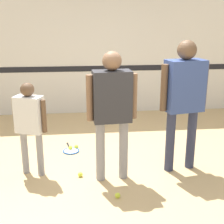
{
  "coord_description": "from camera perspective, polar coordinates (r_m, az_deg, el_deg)",
  "views": [
    {
      "loc": [
        -0.46,
        -3.92,
        2.12
      ],
      "look_at": [
        -0.07,
        -0.09,
        0.95
      ],
      "focal_mm": 50.0,
      "sensor_mm": 36.0,
      "label": 1
    }
  ],
  "objects": [
    {
      "name": "tennis_ball_stray_left",
      "position": [
        5.29,
        -7.62,
        -6.51
      ],
      "size": [
        0.07,
        0.07,
        0.07
      ],
      "primitive_type": "sphere",
      "color": "#CCE038",
      "rests_on": "ground_plane"
    },
    {
      "name": "person_student_left",
      "position": [
        4.33,
        -14.82,
        -1.28
      ],
      "size": [
        0.47,
        0.32,
        1.31
      ],
      "rotation": [
        0.0,
        0.0,
        -0.37
      ],
      "color": "gray",
      "rests_on": "ground_plane"
    },
    {
      "name": "tennis_ball_stray_right",
      "position": [
        4.43,
        -5.82,
        -11.3
      ],
      "size": [
        0.07,
        0.07,
        0.07
      ],
      "primitive_type": "sphere",
      "color": "#CCE038",
      "rests_on": "ground_plane"
    },
    {
      "name": "tennis_ball_near_instructor",
      "position": [
        3.95,
        1.03,
        -15.0
      ],
      "size": [
        0.07,
        0.07,
        0.07
      ],
      "primitive_type": "sphere",
      "color": "#CCE038",
      "rests_on": "ground_plane"
    },
    {
      "name": "tennis_ball_by_spare_racket",
      "position": [
        5.32,
        -6.55,
        -6.33
      ],
      "size": [
        0.07,
        0.07,
        0.07
      ],
      "primitive_type": "sphere",
      "color": "#CCE038",
      "rests_on": "ground_plane"
    },
    {
      "name": "wall_back",
      "position": [
        7.03,
        -2.14,
        12.61
      ],
      "size": [
        16.0,
        0.07,
        3.2
      ],
      "color": "silver",
      "rests_on": "ground_plane"
    },
    {
      "name": "person_instructor",
      "position": [
        3.99,
        0.0,
        1.63
      ],
      "size": [
        0.66,
        0.3,
        1.73
      ],
      "rotation": [
        0.0,
        0.0,
        0.08
      ],
      "color": "gray",
      "rests_on": "ground_plane"
    },
    {
      "name": "person_student_right",
      "position": [
        4.37,
        13.03,
        3.47
      ],
      "size": [
        0.69,
        0.38,
        1.84
      ],
      "rotation": [
        0.0,
        0.0,
        -2.95
      ],
      "color": "#2D334C",
      "rests_on": "ground_plane"
    },
    {
      "name": "ground_plane",
      "position": [
        4.48,
        0.77,
        -11.37
      ],
      "size": [
        16.0,
        16.0,
        0.0
      ],
      "primitive_type": "plane",
      "color": "tan"
    },
    {
      "name": "racket_spare_on_floor",
      "position": [
        5.25,
        -7.54,
        -6.98
      ],
      "size": [
        0.32,
        0.5,
        0.03
      ],
      "rotation": [
        0.0,
        0.0,
        1.78
      ],
      "color": "blue",
      "rests_on": "ground_plane"
    }
  ]
}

